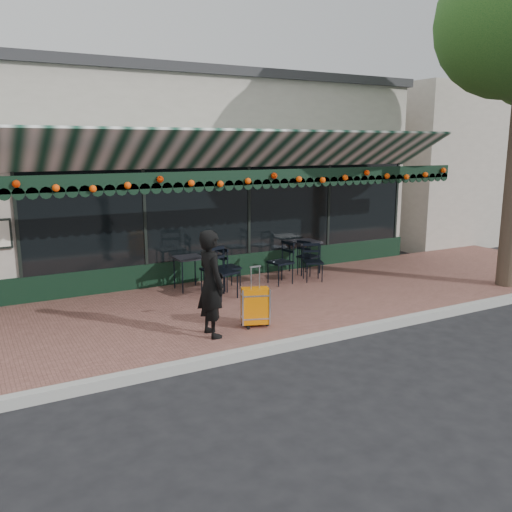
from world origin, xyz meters
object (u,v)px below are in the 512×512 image
suitcase (255,306)px  chair_a_front (313,262)px  cafe_table_b (189,260)px  chair_b_front (222,273)px  chair_a_left (280,263)px  chair_b_left (214,270)px  chair_b_right (228,268)px  woman (211,284)px  chair_a_right (308,257)px  cafe_table_a (305,244)px

suitcase → chair_a_front: bearing=58.8°
cafe_table_b → chair_b_front: chair_b_front is taller
chair_a_left → chair_b_left: 1.52m
chair_a_front → chair_b_left: chair_b_left is taller
chair_b_right → chair_b_front: bearing=141.7°
woman → chair_b_left: size_ratio=1.83×
chair_a_right → chair_b_right: 2.16m
suitcase → chair_a_right: bearing=62.8°
woman → chair_a_right: size_ratio=2.02×
chair_a_front → suitcase: bearing=-120.4°
chair_a_front → chair_b_front: chair_b_front is taller
suitcase → chair_b_right: (0.66, 2.36, 0.10)m
woman → chair_a_left: bearing=-50.2°
cafe_table_b → chair_a_front: 2.72m
chair_a_left → chair_b_right: 1.16m
woman → chair_a_left: woman is taller
woman → cafe_table_a: size_ratio=2.24×
chair_a_right → cafe_table_b: bearing=66.1°
chair_b_front → chair_b_left: bearing=70.6°
woman → suitcase: bearing=-87.2°
chair_a_left → chair_a_right: bearing=106.3°
woman → chair_a_right: 4.49m
chair_a_right → chair_a_front: bearing=133.9°
woman → cafe_table_a: woman is taller
cafe_table_a → cafe_table_b: size_ratio=1.08×
chair_a_front → chair_a_left: bearing=-168.6°
suitcase → chair_a_front: suitcase is taller
chair_a_right → chair_a_front: size_ratio=1.01×
suitcase → chair_a_left: suitcase is taller
chair_a_front → chair_b_right: chair_b_right is taller
chair_a_right → chair_b_left: 2.53m
chair_a_front → chair_b_left: (-2.27, 0.19, 0.05)m
cafe_table_a → cafe_table_b: (-2.93, -0.13, -0.05)m
cafe_table_a → chair_b_front: (-2.60, -1.02, -0.17)m
woman → cafe_table_a: bearing=-52.8°
chair_a_front → chair_b_left: size_ratio=0.90×
cafe_table_a → chair_b_right: bearing=-168.5°
cafe_table_a → chair_a_left: 1.23m
chair_b_front → cafe_table_a: bearing=6.8°
chair_a_left → chair_b_right: size_ratio=1.05×
chair_a_front → chair_b_front: bearing=-152.3°
chair_a_left → chair_a_front: size_ratio=1.11×
cafe_table_b → chair_a_right: bearing=-1.7°
chair_b_left → chair_b_front: bearing=-12.7°
suitcase → cafe_table_b: size_ratio=1.46×
chair_b_left → chair_b_right: 0.38m
chair_a_left → chair_a_right: chair_a_left is taller
chair_a_front → woman: bearing=-127.1°
cafe_table_a → chair_b_front: size_ratio=0.74×
woman → chair_b_front: (1.05, 1.83, -0.33)m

